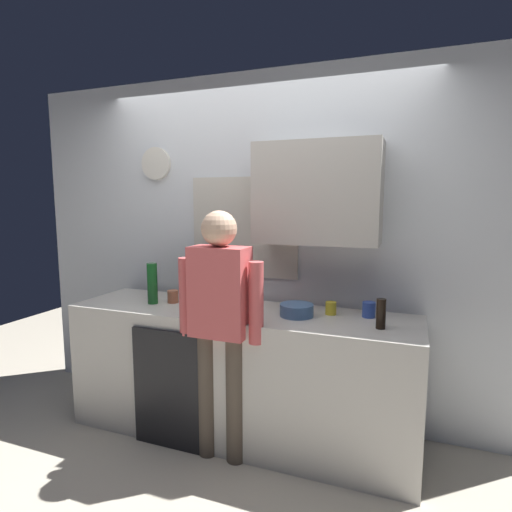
{
  "coord_description": "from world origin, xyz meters",
  "views": [
    {
      "loc": [
        1.1,
        -2.27,
        1.66
      ],
      "look_at": [
        0.14,
        0.25,
        1.3
      ],
      "focal_mm": 29.21,
      "sensor_mm": 36.0,
      "label": 1
    }
  ],
  "objects_px": {
    "bottle_dark_sauce": "(381,314)",
    "mixing_bowl": "(297,310)",
    "cup_terracotta_mug": "(173,296)",
    "person_at_sink": "(220,315)",
    "coffee_maker": "(199,279)",
    "cup_yellow_cup": "(331,308)",
    "bottle_green_wine": "(152,283)",
    "bottle_olive_oil": "(152,281)",
    "cup_blue_mug": "(369,310)"
  },
  "relations": [
    {
      "from": "cup_yellow_cup",
      "to": "cup_blue_mug",
      "type": "height_order",
      "value": "cup_blue_mug"
    },
    {
      "from": "bottle_green_wine",
      "to": "cup_yellow_cup",
      "type": "xyz_separation_m",
      "value": [
        1.28,
        0.17,
        -0.11
      ]
    },
    {
      "from": "bottle_dark_sauce",
      "to": "coffee_maker",
      "type": "bearing_deg",
      "value": 166.64
    },
    {
      "from": "bottle_olive_oil",
      "to": "person_at_sink",
      "type": "height_order",
      "value": "person_at_sink"
    },
    {
      "from": "coffee_maker",
      "to": "person_at_sink",
      "type": "relative_size",
      "value": 0.21
    },
    {
      "from": "mixing_bowl",
      "to": "cup_yellow_cup",
      "type": "bearing_deg",
      "value": 30.47
    },
    {
      "from": "bottle_green_wine",
      "to": "person_at_sink",
      "type": "xyz_separation_m",
      "value": [
        0.67,
        -0.25,
        -0.11
      ]
    },
    {
      "from": "cup_yellow_cup",
      "to": "mixing_bowl",
      "type": "distance_m",
      "value": 0.23
    },
    {
      "from": "cup_terracotta_mug",
      "to": "cup_yellow_cup",
      "type": "distance_m",
      "value": 1.16
    },
    {
      "from": "cup_yellow_cup",
      "to": "cup_blue_mug",
      "type": "xyz_separation_m",
      "value": [
        0.24,
        0.02,
        0.01
      ]
    },
    {
      "from": "cup_yellow_cup",
      "to": "bottle_dark_sauce",
      "type": "bearing_deg",
      "value": -31.42
    },
    {
      "from": "bottle_dark_sauce",
      "to": "mixing_bowl",
      "type": "bearing_deg",
      "value": 171.01
    },
    {
      "from": "mixing_bowl",
      "to": "person_at_sink",
      "type": "xyz_separation_m",
      "value": [
        -0.41,
        -0.3,
        0.0
      ]
    },
    {
      "from": "coffee_maker",
      "to": "bottle_green_wine",
      "type": "distance_m",
      "value": 0.37
    },
    {
      "from": "coffee_maker",
      "to": "bottle_green_wine",
      "type": "xyz_separation_m",
      "value": [
        -0.22,
        -0.3,
        0.0
      ]
    },
    {
      "from": "bottle_olive_oil",
      "to": "person_at_sink",
      "type": "xyz_separation_m",
      "value": [
        0.8,
        -0.44,
        -0.08
      ]
    },
    {
      "from": "coffee_maker",
      "to": "person_at_sink",
      "type": "distance_m",
      "value": 0.72
    },
    {
      "from": "cup_terracotta_mug",
      "to": "cup_yellow_cup",
      "type": "bearing_deg",
      "value": 4.73
    },
    {
      "from": "cup_terracotta_mug",
      "to": "cup_blue_mug",
      "type": "xyz_separation_m",
      "value": [
        1.4,
        0.12,
        0.0
      ]
    },
    {
      "from": "cup_terracotta_mug",
      "to": "cup_blue_mug",
      "type": "bearing_deg",
      "value": 4.85
    },
    {
      "from": "coffee_maker",
      "to": "cup_yellow_cup",
      "type": "height_order",
      "value": "coffee_maker"
    },
    {
      "from": "cup_terracotta_mug",
      "to": "cup_yellow_cup",
      "type": "height_order",
      "value": "cup_terracotta_mug"
    },
    {
      "from": "bottle_green_wine",
      "to": "bottle_olive_oil",
      "type": "bearing_deg",
      "value": 125.7
    },
    {
      "from": "coffee_maker",
      "to": "person_at_sink",
      "type": "bearing_deg",
      "value": -50.77
    },
    {
      "from": "bottle_olive_oil",
      "to": "cup_blue_mug",
      "type": "height_order",
      "value": "bottle_olive_oil"
    },
    {
      "from": "coffee_maker",
      "to": "mixing_bowl",
      "type": "xyz_separation_m",
      "value": [
        0.86,
        -0.25,
        -0.11
      ]
    },
    {
      "from": "person_at_sink",
      "to": "coffee_maker",
      "type": "bearing_deg",
      "value": 121.87
    },
    {
      "from": "cup_terracotta_mug",
      "to": "cup_blue_mug",
      "type": "relative_size",
      "value": 0.92
    },
    {
      "from": "bottle_green_wine",
      "to": "cup_terracotta_mug",
      "type": "distance_m",
      "value": 0.18
    },
    {
      "from": "bottle_green_wine",
      "to": "cup_yellow_cup",
      "type": "bearing_deg",
      "value": 7.58
    },
    {
      "from": "bottle_olive_oil",
      "to": "person_at_sink",
      "type": "relative_size",
      "value": 0.16
    },
    {
      "from": "cup_blue_mug",
      "to": "bottle_green_wine",
      "type": "bearing_deg",
      "value": -172.76
    },
    {
      "from": "bottle_green_wine",
      "to": "cup_blue_mug",
      "type": "relative_size",
      "value": 3.0
    },
    {
      "from": "bottle_olive_oil",
      "to": "bottle_green_wine",
      "type": "xyz_separation_m",
      "value": [
        0.13,
        -0.19,
        0.03
      ]
    },
    {
      "from": "cup_yellow_cup",
      "to": "mixing_bowl",
      "type": "xyz_separation_m",
      "value": [
        -0.2,
        -0.12,
        -0.0
      ]
    },
    {
      "from": "bottle_green_wine",
      "to": "person_at_sink",
      "type": "bearing_deg",
      "value": -20.62
    },
    {
      "from": "bottle_dark_sauce",
      "to": "cup_blue_mug",
      "type": "height_order",
      "value": "bottle_dark_sauce"
    },
    {
      "from": "bottle_olive_oil",
      "to": "cup_yellow_cup",
      "type": "bearing_deg",
      "value": -0.63
    },
    {
      "from": "bottle_olive_oil",
      "to": "cup_blue_mug",
      "type": "xyz_separation_m",
      "value": [
        1.66,
        0.01,
        -0.07
      ]
    },
    {
      "from": "bottle_dark_sauce",
      "to": "cup_terracotta_mug",
      "type": "xyz_separation_m",
      "value": [
        -1.49,
        0.11,
        -0.04
      ]
    },
    {
      "from": "bottle_green_wine",
      "to": "person_at_sink",
      "type": "height_order",
      "value": "person_at_sink"
    },
    {
      "from": "cup_blue_mug",
      "to": "person_at_sink",
      "type": "bearing_deg",
      "value": -152.47
    },
    {
      "from": "coffee_maker",
      "to": "mixing_bowl",
      "type": "height_order",
      "value": "coffee_maker"
    },
    {
      "from": "bottle_dark_sauce",
      "to": "cup_blue_mug",
      "type": "xyz_separation_m",
      "value": [
        -0.09,
        0.23,
        -0.04
      ]
    },
    {
      "from": "bottle_olive_oil",
      "to": "coffee_maker",
      "type": "bearing_deg",
      "value": 17.49
    },
    {
      "from": "coffee_maker",
      "to": "cup_terracotta_mug",
      "type": "bearing_deg",
      "value": -113.38
    },
    {
      "from": "cup_terracotta_mug",
      "to": "person_at_sink",
      "type": "xyz_separation_m",
      "value": [
        0.54,
        -0.33,
        -0.0
      ]
    },
    {
      "from": "cup_yellow_cup",
      "to": "bottle_green_wine",
      "type": "bearing_deg",
      "value": -172.42
    },
    {
      "from": "cup_terracotta_mug",
      "to": "person_at_sink",
      "type": "relative_size",
      "value": 0.06
    },
    {
      "from": "bottle_olive_oil",
      "to": "mixing_bowl",
      "type": "bearing_deg",
      "value": -6.33
    }
  ]
}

